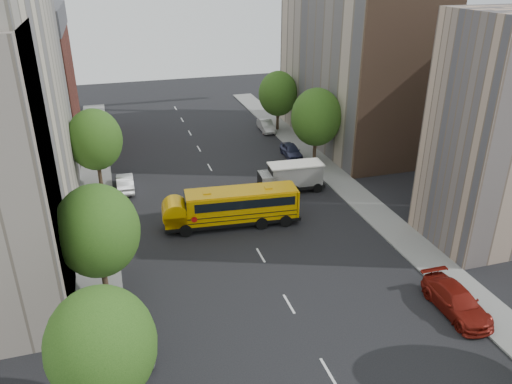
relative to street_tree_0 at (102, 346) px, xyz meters
name	(u,v)px	position (x,y,z in m)	size (l,w,h in m)	color
ground	(253,242)	(11.00, 14.00, -4.64)	(120.00, 120.00, 0.00)	black
sidewalk_left	(98,232)	(-0.50, 19.00, -4.58)	(3.00, 80.00, 0.12)	slate
sidewalk_right	(357,196)	(22.50, 19.00, -4.58)	(3.00, 80.00, 0.12)	slate
lane_markings	(223,190)	(11.00, 24.00, -4.64)	(0.15, 64.00, 0.01)	silver
building_left_redbrick	(26,92)	(-7.00, 42.00, 1.86)	(10.00, 15.00, 13.00)	maroon
building_right_near	(510,133)	(29.00, 9.50, 3.86)	(10.00, 7.00, 17.00)	tan
building_right_far	(354,64)	(29.00, 34.00, 4.36)	(10.00, 22.00, 18.00)	#B9A58F
building_right_sidewall	(407,85)	(29.00, 23.00, 4.36)	(10.10, 0.30, 18.00)	brown
street_tree_0	(102,346)	(0.00, 0.00, 0.00)	(4.80, 4.80, 7.41)	#38281C
street_tree_1	(97,231)	(0.00, 10.00, 0.31)	(5.12, 5.12, 7.90)	#38281C
street_tree_2	(95,140)	(0.00, 28.00, 0.19)	(4.99, 4.99, 7.71)	#38281C
street_tree_4	(316,117)	(22.00, 28.00, 0.43)	(5.25, 5.25, 8.10)	#38281C
street_tree_5	(278,94)	(22.00, 40.00, 0.06)	(4.86, 4.86, 7.51)	#38281C
school_bus	(231,206)	(10.09, 17.25, -2.90)	(11.23, 3.56, 3.12)	black
safari_truck	(291,177)	(17.11, 22.12, -3.22)	(6.43, 2.71, 2.69)	black
parked_car_0	(135,337)	(1.40, 4.80, -3.86)	(1.83, 4.56, 1.55)	#ABACB2
parked_car_1	(125,183)	(2.20, 26.81, -3.92)	(1.53, 4.39, 1.45)	silver
parked_car_3	(456,301)	(20.60, 2.33, -3.86)	(2.19, 5.40, 1.57)	maroon
parked_car_4	(291,151)	(20.30, 30.44, -3.92)	(1.69, 4.20, 1.43)	#313556
parked_car_5	(266,126)	(20.47, 40.03, -3.93)	(1.50, 4.29, 1.41)	#A6A5A1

